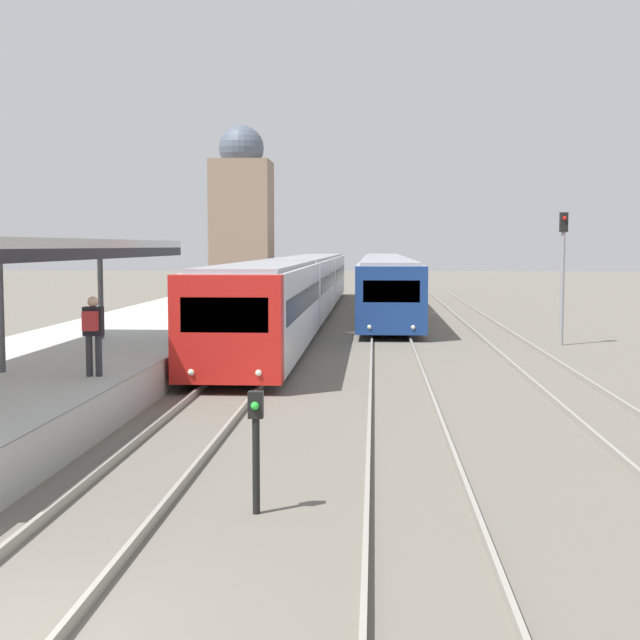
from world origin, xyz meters
TOP-DOWN VIEW (x-y plane):
  - platform_canopy at (-4.40, 11.14)m, footprint 4.00×17.50m
  - person_on_platform at (-2.27, 10.61)m, footprint 0.40×0.40m
  - train_near at (0.00, 35.36)m, footprint 2.71×43.88m
  - train_far at (4.17, 46.30)m, footprint 2.71×41.50m
  - signal_post_near at (1.98, 4.20)m, footprint 0.20×0.21m
  - signal_mast_far at (10.27, 24.99)m, footprint 0.28×0.29m
  - distant_domed_building at (-5.93, 56.01)m, footprint 4.16×4.16m

SIDE VIEW (x-z plane):
  - signal_post_near at x=1.98m, z-range 0.21..1.86m
  - train_far at x=4.17m, z-range 0.17..3.10m
  - train_near at x=0.00m, z-range 0.17..3.17m
  - person_on_platform at x=-2.27m, z-range 1.02..2.69m
  - signal_mast_far at x=10.27m, z-range 0.63..5.40m
  - platform_canopy at x=-4.40m, z-range 2.17..5.03m
  - distant_domed_building at x=-5.93m, z-range -0.30..11.77m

